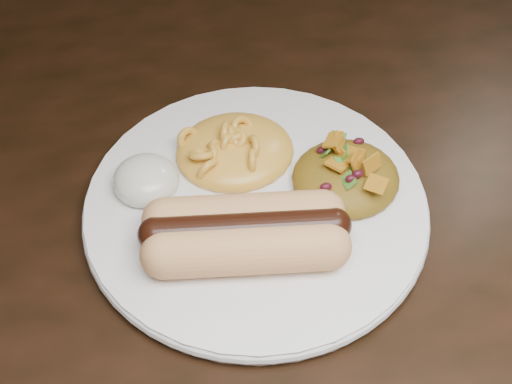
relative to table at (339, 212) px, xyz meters
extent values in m
cube|color=black|center=(0.00, 0.00, 0.07)|extent=(1.60, 0.90, 0.04)
cylinder|color=white|center=(-0.09, -0.06, 0.10)|extent=(0.30, 0.30, 0.01)
cylinder|color=#FCAF79|center=(-0.11, -0.11, 0.12)|extent=(0.12, 0.05, 0.03)
cylinder|color=#FCAF79|center=(-0.11, -0.08, 0.12)|extent=(0.12, 0.05, 0.03)
cylinder|color=black|center=(-0.11, -0.10, 0.13)|extent=(0.13, 0.04, 0.03)
ellipsoid|color=yellow|center=(-0.10, -0.01, 0.12)|extent=(0.10, 0.09, 0.04)
ellipsoid|color=silver|center=(-0.17, -0.03, 0.12)|extent=(0.06, 0.06, 0.03)
ellipsoid|color=#A44A0E|center=(-0.02, -0.05, 0.12)|extent=(0.08, 0.08, 0.03)
cube|color=white|center=(-0.17, -0.08, 0.09)|extent=(0.04, 0.13, 0.00)
camera|label=1|loc=(-0.16, -0.39, 0.52)|focal=50.00mm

